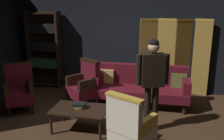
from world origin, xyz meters
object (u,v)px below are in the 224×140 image
Objects in this scene: coffee_table at (80,111)px; standing_figure at (152,77)px; folding_screen at (174,56)px; bookshelf at (45,48)px; armchair_wing_left at (84,84)px; armchair_wing_right at (20,89)px; book_black_cloth at (79,104)px; armchair_gilt_accent at (130,127)px; velvet_couch at (141,85)px; book_tan_leather at (80,107)px; book_green_cloth at (79,106)px.

coffee_table is 0.59× the size of standing_figure.
coffee_table is at bearing -126.16° from folding_screen.
bookshelf reaches higher than armchair_wing_left.
armchair_wing_left is at bearing 150.37° from standing_figure.
armchair_wing_right reaches higher than book_black_cloth.
armchair_wing_left is at bearing -149.00° from folding_screen.
armchair_wing_left is (-1.29, 1.78, 0.00)m from armchair_gilt_accent.
velvet_couch reaches higher than book_black_cloth.
standing_figure reaches higher than book_tan_leather.
armchair_gilt_accent is 5.54× the size of book_tan_leather.
book_black_cloth is (0.26, -1.10, 0.00)m from armchair_wing_left.
bookshelf is 2.83m from book_black_cloth.
coffee_table is 1.18m from armchair_wing_left.
standing_figure is at bearing -101.64° from folding_screen.
armchair_wing_right is (-3.23, -1.76, -0.50)m from folding_screen.
bookshelf reaches higher than folding_screen.
standing_figure is at bearing -6.13° from armchair_wing_right.
standing_figure is (1.54, -0.88, 0.54)m from armchair_wing_left.
velvet_couch is at bearing 103.52° from standing_figure.
book_green_cloth reaches higher than book_tan_leather.
standing_figure is at bearing 9.78° from book_green_cloth.
bookshelf reaches higher than armchair_gilt_accent.
armchair_wing_right is (0.19, -1.66, -0.58)m from bookshelf.
armchair_gilt_accent is 1.23m from book_black_cloth.
armchair_wing_right is (-2.51, -0.92, 0.04)m from velvet_couch.
bookshelf is 4.00m from armchair_gilt_accent.
book_green_cloth is (0.26, -1.10, -0.03)m from armchair_wing_left.
bookshelf reaches higher than book_tan_leather.
standing_figure reaches higher than armchair_wing_left.
book_tan_leather is (1.71, -2.18, -0.63)m from bookshelf.
book_green_cloth is at bearing -124.58° from velvet_couch.
book_tan_leather is at bearing -124.58° from velvet_couch.
bookshelf is at bearing 143.24° from armchair_wing_left.
folding_screen reaches higher than armchair_wing_left.
folding_screen is at bearing 28.58° from armchair_wing_right.
standing_figure is (2.99, -1.96, -0.04)m from bookshelf.
armchair_wing_right is at bearing 154.75° from armchair_gilt_accent.
folding_screen is at bearing 78.36° from standing_figure.
armchair_wing_left is 1.00× the size of armchair_wing_right.
standing_figure is 1.41m from book_black_cloth.
armchair_wing_left is 1.86m from standing_figure.
velvet_couch is 2.12m from armchair_gilt_accent.
armchair_wing_right is at bearing 160.99° from book_black_cloth.
armchair_gilt_accent is 1.00× the size of armchair_wing_right.
book_black_cloth is (-1.29, -0.22, -0.53)m from standing_figure.
velvet_couch is (-0.72, -0.84, -0.53)m from folding_screen.
bookshelf is 1.97× the size of armchair_gilt_accent.
armchair_gilt_accent is at bearing -33.39° from book_black_cloth.
standing_figure is at bearing 9.78° from book_black_cloth.
velvet_couch is 2.67m from armchair_wing_right.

